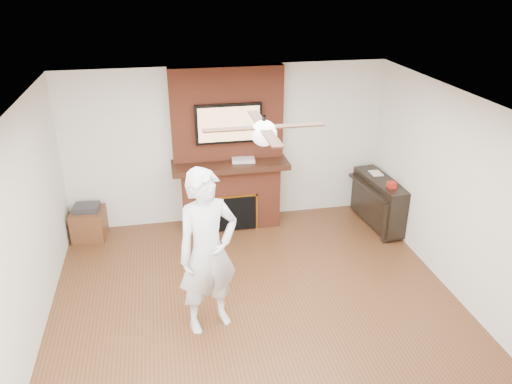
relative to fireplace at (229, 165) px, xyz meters
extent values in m
cube|color=#4E2C16|center=(0.00, -2.55, -1.09)|extent=(5.36, 5.86, 0.18)
cube|color=white|center=(0.00, -2.55, 1.59)|extent=(5.36, 5.86, 0.18)
cube|color=silver|center=(0.00, 0.29, 0.25)|extent=(5.36, 0.18, 2.50)
cube|color=silver|center=(-2.59, -2.55, 0.25)|extent=(0.18, 5.86, 2.50)
cube|color=silver|center=(2.59, -2.55, 0.25)|extent=(0.18, 5.86, 2.50)
cube|color=brown|center=(0.00, -0.05, -0.50)|extent=(1.50, 0.50, 1.00)
cube|color=black|center=(0.00, -0.08, 0.04)|extent=(1.78, 0.64, 0.08)
cube|color=brown|center=(0.00, 0.10, 0.79)|extent=(1.70, 0.20, 1.42)
cube|color=black|center=(0.00, -0.30, -0.69)|extent=(0.70, 0.06, 0.55)
cube|color=#BF8C2D|center=(0.00, -0.31, -0.40)|extent=(0.78, 0.02, 0.03)
cube|color=#BF8C2D|center=(-0.38, -0.31, -0.69)|extent=(0.03, 0.02, 0.61)
cube|color=#BF8C2D|center=(0.38, -0.31, -0.69)|extent=(0.03, 0.02, 0.61)
cube|color=black|center=(0.00, -0.04, 0.68)|extent=(1.00, 0.07, 0.60)
cube|color=tan|center=(0.00, -0.08, 0.68)|extent=(0.92, 0.01, 0.52)
cylinder|color=black|center=(0.00, -2.55, 1.43)|extent=(0.04, 0.04, 0.14)
sphere|color=white|center=(0.00, -2.55, 1.32)|extent=(0.26, 0.26, 0.26)
cube|color=black|center=(0.33, -2.55, 1.38)|extent=(0.55, 0.11, 0.01)
cube|color=black|center=(0.00, -2.22, 1.38)|extent=(0.11, 0.55, 0.01)
cube|color=black|center=(-0.33, -2.55, 1.38)|extent=(0.55, 0.11, 0.01)
cube|color=black|center=(0.00, -2.88, 1.38)|extent=(0.11, 0.55, 0.01)
imported|color=silver|center=(-0.60, -2.46, -0.02)|extent=(0.83, 0.69, 1.94)
cube|color=#522C17|center=(-2.19, -0.07, -0.77)|extent=(0.51, 0.51, 0.46)
cube|color=#2A292C|center=(-2.19, -0.07, -0.49)|extent=(0.39, 0.32, 0.09)
cube|color=black|center=(2.31, -0.55, -0.57)|extent=(0.47, 1.25, 0.75)
cube|color=black|center=(2.18, -1.09, -0.67)|extent=(0.06, 0.09, 0.66)
cube|color=black|center=(2.18, 0.00, -0.67)|extent=(0.06, 0.09, 0.66)
cube|color=black|center=(2.11, -0.55, -0.32)|extent=(0.23, 1.13, 0.05)
cube|color=silver|center=(2.31, -0.31, -0.19)|extent=(0.17, 0.23, 0.01)
cube|color=#B41F16|center=(2.31, -0.88, -0.15)|extent=(0.11, 0.11, 0.09)
cube|color=silver|center=(0.20, -0.10, 0.11)|extent=(0.36, 0.23, 0.05)
cylinder|color=#BE7916|center=(-0.08, -0.22, -0.94)|extent=(0.07, 0.07, 0.12)
cylinder|color=#3B702D|center=(0.00, -0.18, -0.95)|extent=(0.07, 0.07, 0.09)
cylinder|color=#FEECCA|center=(0.06, -0.24, -0.93)|extent=(0.08, 0.08, 0.13)
camera|label=1|loc=(-0.99, -7.15, 2.84)|focal=35.00mm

